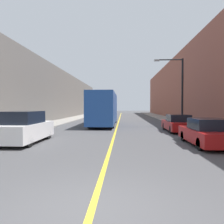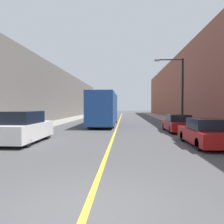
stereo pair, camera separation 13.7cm
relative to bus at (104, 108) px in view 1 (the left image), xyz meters
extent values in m
plane|color=#474749|center=(1.51, -20.05, -1.89)|extent=(200.00, 200.00, 0.00)
cube|color=gray|center=(-6.26, 9.95, -1.84)|extent=(2.99, 72.00, 0.10)
cube|color=gray|center=(9.28, 9.95, -1.84)|extent=(2.99, 72.00, 0.10)
cube|color=#66605B|center=(-9.76, 9.95, 2.15)|extent=(4.00, 72.00, 8.08)
cube|color=brown|center=(12.77, 9.95, 3.38)|extent=(4.00, 72.00, 10.53)
cube|color=gold|center=(1.51, 9.95, -1.89)|extent=(0.16, 72.00, 0.01)
cube|color=#1E4793|center=(0.00, 0.01, 0.03)|extent=(2.56, 11.27, 3.26)
cube|color=black|center=(0.00, -5.60, 0.60)|extent=(2.17, 0.04, 1.47)
cylinder|color=black|center=(-1.00, -3.48, -1.40)|extent=(0.56, 0.97, 0.97)
cylinder|color=black|center=(1.00, -3.48, -1.40)|extent=(0.56, 0.97, 0.97)
cylinder|color=black|center=(-1.00, 3.50, -1.40)|extent=(0.56, 0.97, 0.97)
cylinder|color=black|center=(1.00, 3.50, -1.40)|extent=(0.56, 0.97, 0.97)
cube|color=silver|center=(-3.60, -12.06, -1.22)|extent=(2.00, 4.61, 0.93)
cube|color=black|center=(-3.60, -12.29, -0.41)|extent=(1.76, 2.53, 0.70)
cube|color=black|center=(-3.60, -14.34, -1.06)|extent=(1.70, 0.04, 0.42)
cylinder|color=black|center=(-2.82, -13.49, -1.55)|extent=(0.44, 0.68, 0.68)
cylinder|color=black|center=(-4.39, -10.63, -1.55)|extent=(0.44, 0.68, 0.68)
cylinder|color=black|center=(-2.82, -10.63, -1.55)|extent=(0.44, 0.68, 0.68)
cube|color=maroon|center=(6.66, -12.42, -1.36)|extent=(1.86, 4.55, 0.69)
cube|color=black|center=(6.66, -12.65, -0.72)|extent=(1.64, 2.05, 0.59)
cylinder|color=black|center=(5.93, -13.83, -1.58)|extent=(0.41, 0.62, 0.62)
cylinder|color=black|center=(5.93, -11.01, -1.58)|extent=(0.41, 0.62, 0.62)
cylinder|color=black|center=(7.38, -11.01, -1.58)|extent=(0.41, 0.62, 0.62)
cube|color=maroon|center=(6.70, -5.95, -1.37)|extent=(1.87, 4.57, 0.68)
cube|color=black|center=(6.70, -6.18, -0.74)|extent=(1.65, 2.06, 0.58)
cube|color=black|center=(6.70, -8.20, -1.25)|extent=(1.59, 0.04, 0.30)
cylinder|color=black|center=(5.97, -7.36, -1.58)|extent=(0.41, 0.62, 0.62)
cylinder|color=black|center=(7.43, -7.36, -1.58)|extent=(0.41, 0.62, 0.62)
cylinder|color=black|center=(5.97, -4.53, -1.58)|extent=(0.41, 0.62, 0.62)
cylinder|color=black|center=(7.43, -4.53, -1.58)|extent=(0.41, 0.62, 0.62)
cylinder|color=black|center=(8.08, -2.16, 1.60)|extent=(0.20, 0.20, 6.79)
cylinder|color=black|center=(6.80, -2.16, 4.90)|extent=(2.57, 0.12, 0.12)
cube|color=#999993|center=(5.51, -2.16, 4.85)|extent=(0.50, 0.24, 0.16)
camera|label=1|loc=(2.15, -24.43, 0.23)|focal=35.00mm
camera|label=2|loc=(2.29, -24.42, 0.23)|focal=35.00mm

